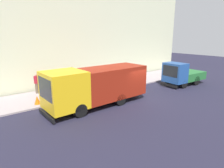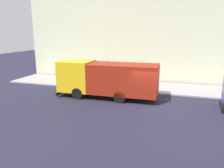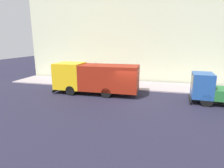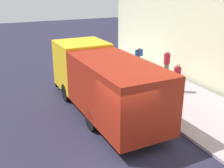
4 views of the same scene
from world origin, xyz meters
The scene contains 9 objects.
ground centered at (0.00, 0.00, 0.00)m, with size 80.00×80.00×0.00m, color #232135.
sidewalk centered at (5.17, 0.00, 0.06)m, with size 4.33×30.00×0.12m, color #A5979A.
building_facade centered at (7.83, 0.00, 5.24)m, with size 0.50×30.00×10.49m, color beige.
large_utility_truck centered at (0.99, 3.50, 1.61)m, with size 2.64×8.07×2.89m.
small_flatbed_truck centered at (0.55, -6.88, 1.14)m, with size 2.43×5.09×2.45m.
pedestrian_walking centered at (6.58, 6.21, 1.04)m, with size 0.55×0.55×1.76m.
pedestrian_standing centered at (5.57, 3.88, 0.98)m, with size 0.47×0.47×1.64m.
traffic_cone_orange centered at (3.70, 7.11, 0.44)m, with size 0.45×0.45×0.64m, color orange.
street_sign_post centered at (3.37, 4.30, 1.64)m, with size 0.44×0.08×2.58m.
Camera 3 is at (-15.36, -2.36, 4.94)m, focal length 29.82 mm.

